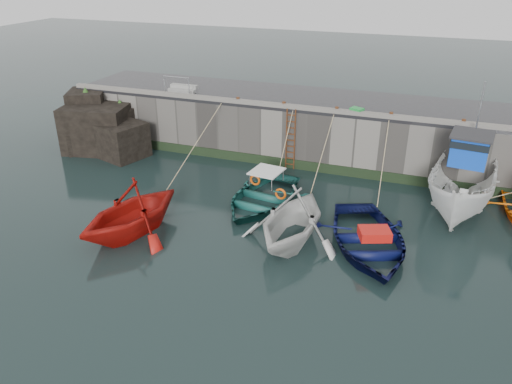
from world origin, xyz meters
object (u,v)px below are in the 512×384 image
(boat_far_white, at_px, (463,186))
(bollard_c, at_px, (337,110))
(boat_near_blue, at_px, (261,203))
(fish_crate, at_px, (357,111))
(bollard_a, at_px, (238,100))
(ladder, at_px, (290,140))
(boat_near_blacktrim, at_px, (291,240))
(bollard_b, at_px, (284,104))
(bollard_e, at_px, (463,122))
(boat_near_white, at_px, (133,232))
(boat_near_navy, at_px, (367,247))
(bollard_d, at_px, (391,115))

(boat_far_white, distance_m, bollard_c, 6.87)
(boat_near_blue, xyz_separation_m, fish_crate, (3.22, 4.68, 3.31))
(bollard_a, bearing_deg, ladder, -6.38)
(ladder, bearing_deg, boat_near_blacktrim, -72.81)
(boat_near_blue, height_order, boat_far_white, boat_far_white)
(bollard_b, distance_m, bollard_e, 8.50)
(ladder, height_order, boat_near_blacktrim, ladder)
(ladder, relative_size, boat_far_white, 0.43)
(fish_crate, height_order, bollard_e, fish_crate)
(ladder, xyz_separation_m, bollard_b, (-0.50, 0.34, 1.71))
(boat_near_white, bearing_deg, boat_far_white, 44.00)
(boat_near_white, xyz_separation_m, boat_far_white, (12.39, 6.67, 1.15))
(ladder, xyz_separation_m, bollard_e, (8.00, 0.34, 1.71))
(boat_near_white, bearing_deg, bollard_e, 52.09)
(boat_far_white, relative_size, bollard_a, 26.42)
(boat_near_blue, xyz_separation_m, bollard_c, (2.25, 4.61, 3.30))
(bollard_a, bearing_deg, boat_near_blue, -57.37)
(boat_near_navy, distance_m, bollard_b, 9.30)
(boat_near_white, relative_size, bollard_e, 17.29)
(bollard_a, distance_m, bollard_c, 5.20)
(boat_far_white, bearing_deg, bollard_b, 172.95)
(bollard_a, distance_m, bollard_d, 7.80)
(boat_near_navy, xyz_separation_m, bollard_e, (2.99, 6.72, 3.30))
(ladder, distance_m, bollard_c, 2.81)
(bollard_d, height_order, bollard_e, same)
(boat_near_blacktrim, xyz_separation_m, bollard_a, (-5.15, 7.29, 3.30))
(bollard_e, bearing_deg, fish_crate, 179.21)
(ladder, height_order, boat_near_navy, ladder)
(ladder, relative_size, fish_crate, 5.43)
(boat_near_white, distance_m, bollard_c, 11.35)
(bollard_c, bearing_deg, bollard_a, 180.00)
(boat_near_blue, relative_size, bollard_d, 18.76)
(boat_near_blue, bearing_deg, bollard_c, 71.42)
(boat_near_white, bearing_deg, ladder, 80.34)
(boat_near_white, bearing_deg, boat_near_blue, 62.55)
(boat_near_white, bearing_deg, bollard_a, 98.96)
(bollard_d, bearing_deg, fish_crate, 177.67)
(bollard_c, bearing_deg, fish_crate, 3.93)
(bollard_b, relative_size, bollard_c, 1.00)
(bollard_b, bearing_deg, boat_near_blacktrim, -70.02)
(boat_near_blacktrim, bearing_deg, bollard_a, 129.15)
(ladder, height_order, boat_near_blue, ladder)
(boat_near_white, xyz_separation_m, bollard_e, (12.05, 8.88, 3.30))
(boat_near_blacktrim, distance_m, bollard_a, 9.52)
(boat_near_white, bearing_deg, bollard_b, 83.91)
(boat_near_blue, height_order, fish_crate, fish_crate)
(boat_near_blue, distance_m, bollard_e, 9.84)
(boat_far_white, height_order, bollard_b, boat_far_white)
(bollard_d, distance_m, bollard_e, 3.20)
(boat_far_white, relative_size, bollard_b, 26.42)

